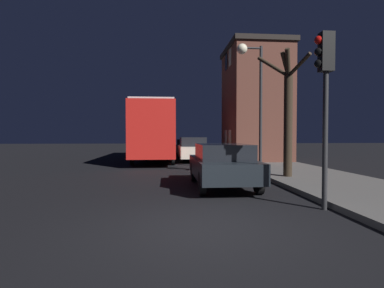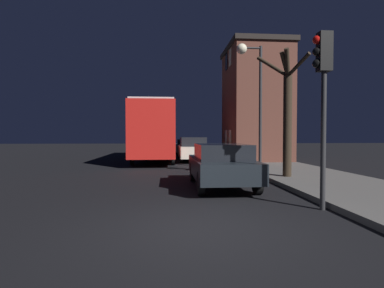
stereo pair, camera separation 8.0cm
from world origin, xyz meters
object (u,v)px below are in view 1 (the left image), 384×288
at_px(streetlamp, 251,78).
at_px(car_mid_lane, 192,149).
at_px(bare_tree, 287,113).
at_px(bus, 155,128).
at_px(car_near_lane, 222,164).
at_px(car_far_lane, 185,147).
at_px(traffic_light, 325,83).

xyz_separation_m(streetlamp, car_mid_lane, (-2.20, 6.43, -3.60)).
distance_m(bare_tree, bus, 11.55).
relative_size(car_near_lane, car_far_lane, 1.06).
distance_m(streetlamp, car_far_lane, 14.18).
relative_size(bus, car_mid_lane, 2.53).
xyz_separation_m(bare_tree, car_near_lane, (-2.80, -1.34, -1.81)).
bearing_deg(car_far_lane, car_near_lane, -89.42).
bearing_deg(bus, car_near_lane, -76.98).
relative_size(streetlamp, bus, 0.50).
bearing_deg(car_mid_lane, bus, 153.16).
height_order(streetlamp, car_far_lane, streetlamp).
height_order(streetlamp, car_mid_lane, streetlamp).
bearing_deg(bus, car_far_lane, 66.75).
bearing_deg(car_far_lane, bare_tree, -79.43).
distance_m(traffic_light, car_mid_lane, 13.75).
height_order(car_near_lane, car_mid_lane, car_mid_lane).
relative_size(streetlamp, bare_tree, 1.21).
height_order(streetlamp, traffic_light, streetlamp).
bearing_deg(car_near_lane, bare_tree, 25.48).
bearing_deg(streetlamp, car_near_lane, -118.78).
bearing_deg(bus, car_mid_lane, -26.84).
bearing_deg(bus, streetlamp, -58.44).
relative_size(bare_tree, car_near_lane, 1.14).
bearing_deg(car_mid_lane, traffic_light, -81.97).
bearing_deg(car_far_lane, bus, -113.25).
bearing_deg(traffic_light, streetlamp, 87.56).
xyz_separation_m(traffic_light, bare_tree, (1.02, 4.57, -0.37)).
bearing_deg(traffic_light, car_near_lane, 118.88).
xyz_separation_m(bare_tree, bus, (-5.46, 10.17, -0.35)).
distance_m(streetlamp, traffic_light, 7.17).
xyz_separation_m(streetlamp, bare_tree, (0.72, -2.45, -1.83)).
height_order(traffic_light, car_mid_lane, traffic_light).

